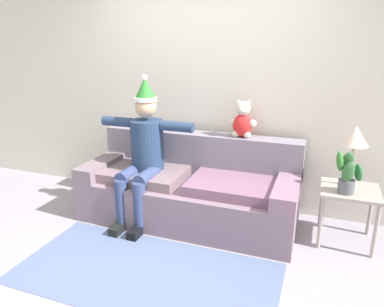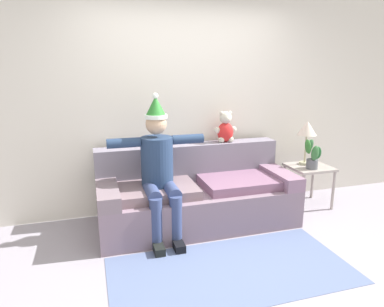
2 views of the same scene
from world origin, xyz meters
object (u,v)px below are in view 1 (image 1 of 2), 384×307
Objects in this scene: teddy_bear at (242,121)px; side_table at (349,198)px; potted_plant at (348,174)px; table_lamp at (355,139)px; person_seated at (143,150)px; couch at (191,188)px.

side_table is at bearing -12.46° from teddy_bear.
teddy_bear reaches higher than potted_plant.
potted_plant is (-0.05, -0.10, 0.26)m from side_table.
table_lamp is 0.33m from potted_plant.
table_lamp is at bearing 8.77° from person_seated.
teddy_bear is 0.72× the size of side_table.
couch is at bearing 177.64° from potted_plant.
couch is 3.89× the size of table_lamp.
table_lamp reaches higher than potted_plant.
side_table is at bearing -81.90° from table_lamp.
person_seated is 1.94m from potted_plant.
side_table is at bearing 5.99° from person_seated.
teddy_bear is at bearing 161.82° from potted_plant.
person_seated is 2.65× the size of table_lamp.
table_lamp is (1.52, 0.13, 0.65)m from couch.
couch is 1.66m from table_lamp.
couch is at bearing -149.32° from teddy_bear.
person_seated reaches higher than potted_plant.
teddy_bear reaches higher than couch.
teddy_bear is at bearing 30.68° from couch.
couch is 1.47× the size of person_seated.
person_seated is at bearing -171.23° from table_lamp.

